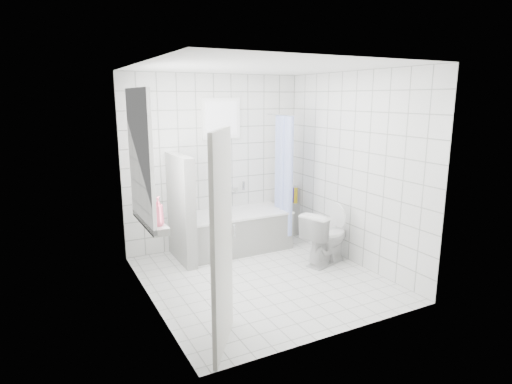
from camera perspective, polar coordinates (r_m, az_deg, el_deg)
ground at (r=5.57m, az=0.79°, el=-11.42°), size 3.00×3.00×0.00m
ceiling at (r=5.10m, az=0.88°, el=16.36°), size 3.00×3.00×0.00m
wall_back at (r=6.52m, az=-5.48°, el=4.00°), size 2.80×0.02×2.60m
wall_front at (r=3.95m, az=11.25°, el=-1.76°), size 2.80×0.02×2.60m
wall_left at (r=4.69m, az=-14.39°, el=0.32°), size 0.02×3.00×2.60m
wall_right at (r=5.96m, az=12.76°, el=2.96°), size 0.02×3.00×2.60m
window_left at (r=4.93m, az=-14.89°, el=4.43°), size 0.01×0.90×1.40m
window_back at (r=6.45m, az=-4.61°, el=9.74°), size 0.50×0.01×0.50m
window_sill at (r=5.10m, az=-13.93°, el=-3.79°), size 0.18×1.02×0.08m
door at (r=3.82m, az=-4.54°, el=-6.76°), size 0.48×0.69×2.00m
bathtub at (r=6.47m, az=-2.68°, el=-5.19°), size 1.58×0.77×0.58m
partition_wall at (r=6.00m, az=-9.96°, el=-2.23°), size 0.15×0.85×1.50m
tiled_ledge at (r=7.21m, az=4.64°, el=-3.48°), size 0.40×0.24×0.55m
toilet at (r=6.00m, az=9.30°, el=-5.98°), size 0.82×0.62×0.75m
curtain_rod at (r=6.49m, az=3.22°, el=10.22°), size 0.02×0.80×0.02m
shower_curtain at (r=6.48m, az=3.71°, el=2.20°), size 0.14×0.48×1.78m
tub_faucet at (r=6.66m, az=-3.17°, el=0.30°), size 0.18×0.06×0.06m
sill_bottles at (r=4.97m, az=-13.66°, el=-2.17°), size 0.17×0.75×0.32m
ledge_bottles at (r=7.11m, az=4.96°, el=-0.45°), size 0.14×0.17×0.26m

